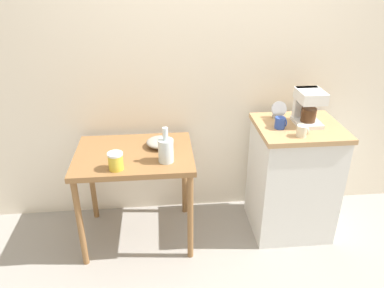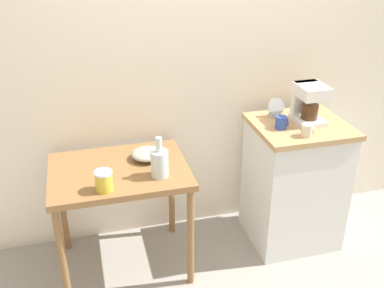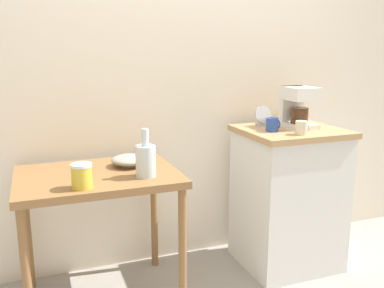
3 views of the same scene
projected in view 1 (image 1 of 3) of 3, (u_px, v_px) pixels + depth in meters
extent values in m
plane|color=gray|center=(213.00, 230.00, 3.09)|extent=(8.00, 8.00, 0.00)
cube|color=beige|center=(222.00, 49.00, 2.85)|extent=(4.40, 0.10, 2.80)
cube|color=olive|center=(134.00, 155.00, 2.71)|extent=(0.86, 0.64, 0.04)
cylinder|color=olive|center=(80.00, 224.00, 2.59)|extent=(0.04, 0.04, 0.72)
cylinder|color=olive|center=(190.00, 218.00, 2.66)|extent=(0.04, 0.04, 0.72)
cylinder|color=olive|center=(92.00, 181.00, 3.09)|extent=(0.04, 0.04, 0.72)
cylinder|color=olive|center=(184.00, 177.00, 3.16)|extent=(0.04, 0.04, 0.72)
cube|color=white|center=(292.00, 181.00, 2.94)|extent=(0.60, 0.53, 0.89)
cube|color=tan|center=(299.00, 128.00, 2.74)|extent=(0.63, 0.56, 0.04)
cylinder|color=#9E998C|center=(160.00, 146.00, 2.79)|extent=(0.09, 0.09, 0.01)
ellipsoid|color=#9E998C|center=(160.00, 142.00, 2.77)|extent=(0.20, 0.20, 0.06)
cylinder|color=silver|center=(166.00, 151.00, 2.55)|extent=(0.11, 0.11, 0.17)
cylinder|color=silver|center=(165.00, 134.00, 2.49)|extent=(0.04, 0.04, 0.09)
cylinder|color=gold|center=(116.00, 162.00, 2.46)|extent=(0.10, 0.10, 0.11)
cylinder|color=white|center=(115.00, 154.00, 2.44)|extent=(0.10, 0.10, 0.01)
cube|color=white|center=(307.00, 122.00, 2.75)|extent=(0.18, 0.22, 0.03)
cube|color=white|center=(305.00, 104.00, 2.77)|extent=(0.16, 0.05, 0.26)
cube|color=white|center=(311.00, 96.00, 2.65)|extent=(0.18, 0.22, 0.08)
cylinder|color=#4C2D19|center=(308.00, 115.00, 2.71)|extent=(0.11, 0.11, 0.10)
cylinder|color=beige|center=(302.00, 131.00, 2.55)|extent=(0.07, 0.07, 0.08)
torus|color=beige|center=(307.00, 131.00, 2.55)|extent=(0.01, 0.06, 0.06)
cylinder|color=#2D4CAD|center=(280.00, 123.00, 2.67)|extent=(0.07, 0.07, 0.08)
torus|color=#2D4CAD|center=(285.00, 123.00, 2.67)|extent=(0.01, 0.06, 0.06)
cube|color=#B2B5BA|center=(278.00, 116.00, 2.86)|extent=(0.08, 0.06, 0.02)
cylinder|color=#B2B5BA|center=(279.00, 109.00, 2.84)|extent=(0.12, 0.05, 0.12)
cylinder|color=black|center=(279.00, 109.00, 2.83)|extent=(0.10, 0.04, 0.10)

